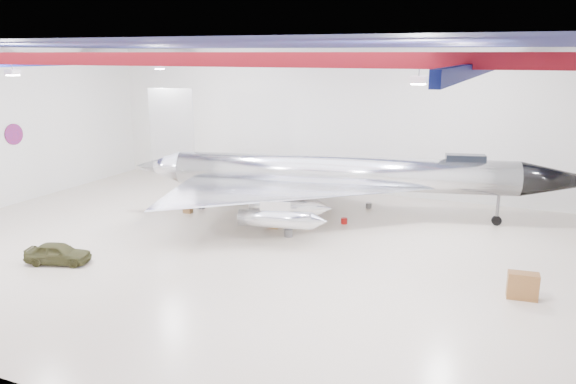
% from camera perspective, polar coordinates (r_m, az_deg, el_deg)
% --- Properties ---
extents(floor, '(40.00, 40.00, 0.00)m').
position_cam_1_polar(floor, '(31.75, -3.78, -5.64)').
color(floor, beige).
rests_on(floor, ground).
extents(wall_back, '(40.00, 0.00, 40.00)m').
position_cam_1_polar(wall_back, '(44.05, 5.20, 7.21)').
color(wall_back, silver).
rests_on(wall_back, floor).
extents(ceiling, '(40.00, 40.00, 0.00)m').
position_cam_1_polar(ceiling, '(29.92, -4.12, 14.63)').
color(ceiling, '#0A0F38').
rests_on(ceiling, wall_back).
extents(ceiling_structure, '(39.50, 29.50, 1.08)m').
position_cam_1_polar(ceiling_structure, '(29.92, -4.10, 13.34)').
color(ceiling_structure, maroon).
rests_on(ceiling_structure, ceiling).
extents(wall_roundel, '(0.10, 1.50, 1.50)m').
position_cam_1_polar(wall_roundel, '(44.60, -26.08, 5.29)').
color(wall_roundel, '#B21414').
rests_on(wall_roundel, wall_left).
extents(jet_aircraft, '(30.21, 21.24, 8.36)m').
position_cam_1_polar(jet_aircraft, '(36.68, 5.41, 1.48)').
color(jet_aircraft, silver).
rests_on(jet_aircraft, floor).
extents(jeep, '(3.55, 2.32, 1.12)m').
position_cam_1_polar(jeep, '(31.51, -22.33, -5.77)').
color(jeep, '#3D3D1E').
rests_on(jeep, floor).
extents(desk, '(1.37, 0.79, 1.20)m').
position_cam_1_polar(desk, '(27.25, 22.74, -8.78)').
color(desk, brown).
rests_on(desk, floor).
extents(crate_ply, '(0.57, 0.46, 0.39)m').
position_cam_1_polar(crate_ply, '(38.93, -10.14, -1.81)').
color(crate_ply, olive).
rests_on(crate_ply, floor).
extents(toolbox_red, '(0.53, 0.45, 0.34)m').
position_cam_1_polar(toolbox_red, '(40.56, -3.49, -1.02)').
color(toolbox_red, '#9D110F').
rests_on(toolbox_red, floor).
extents(engine_drum, '(0.65, 0.65, 0.45)m').
position_cam_1_polar(engine_drum, '(33.43, 0.05, -4.18)').
color(engine_drum, '#59595B').
rests_on(engine_drum, floor).
extents(parts_bin, '(0.72, 0.63, 0.44)m').
position_cam_1_polar(parts_bin, '(35.82, 1.58, -2.94)').
color(parts_bin, olive).
rests_on(parts_bin, floor).
extents(crate_small, '(0.44, 0.36, 0.28)m').
position_cam_1_polar(crate_small, '(39.85, -8.81, -1.47)').
color(crate_small, '#59595B').
rests_on(crate_small, floor).
extents(tool_chest, '(0.47, 0.47, 0.37)m').
position_cam_1_polar(tool_chest, '(36.09, 5.72, -2.94)').
color(tool_chest, '#9D110F').
rests_on(tool_chest, floor).
extents(oil_barrel, '(0.64, 0.54, 0.42)m').
position_cam_1_polar(oil_barrel, '(35.05, -1.40, -3.34)').
color(oil_barrel, olive).
rests_on(oil_barrel, floor).
extents(spares_box, '(0.52, 0.52, 0.36)m').
position_cam_1_polar(spares_box, '(39.93, 8.20, -1.36)').
color(spares_box, '#59595B').
rests_on(spares_box, floor).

